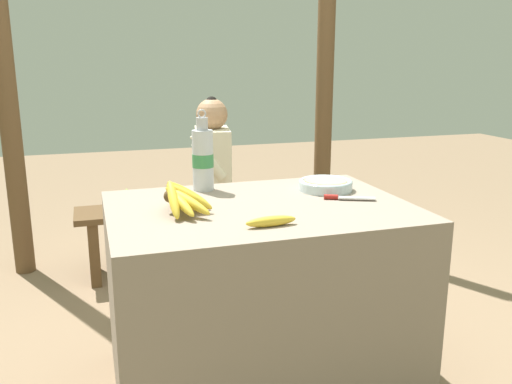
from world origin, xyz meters
TOP-DOWN VIEW (x-y plane):
  - ground_plane at (0.00, 0.00)m, footprint 12.00×12.00m
  - market_counter at (0.00, 0.00)m, footprint 1.13×0.81m
  - banana_bunch_ripe at (-0.30, -0.01)m, footprint 0.19×0.30m
  - serving_bowl at (0.34, 0.15)m, footprint 0.23×0.23m
  - water_bottle at (-0.15, 0.31)m, footprint 0.09×0.09m
  - loose_banana_front at (-0.04, -0.26)m, footprint 0.18×0.04m
  - knife at (0.33, -0.02)m, footprint 0.19×0.10m
  - wooden_bench at (-0.03, 1.33)m, footprint 1.37×0.32m
  - seated_vendor at (0.07, 1.30)m, footprint 0.44×0.41m
  - banana_bunch_green at (-0.37, 1.33)m, footprint 0.16×0.30m
  - support_post_near at (-1.03, 1.58)m, footprint 0.12×0.12m
  - support_post_far at (0.97, 1.58)m, footprint 0.12×0.12m

SIDE VIEW (x-z plane):
  - ground_plane at x=0.00m, z-range 0.00..0.00m
  - wooden_bench at x=-0.03m, z-range 0.14..0.55m
  - market_counter at x=0.00m, z-range 0.00..0.76m
  - banana_bunch_green at x=-0.37m, z-range 0.41..0.55m
  - seated_vendor at x=0.07m, z-range 0.08..1.16m
  - knife at x=0.33m, z-range 0.76..0.78m
  - loose_banana_front at x=-0.04m, z-range 0.76..0.79m
  - serving_bowl at x=0.34m, z-range 0.76..0.80m
  - banana_bunch_ripe at x=-0.30m, z-range 0.75..0.88m
  - water_bottle at x=-0.15m, z-range 0.72..1.06m
  - support_post_near at x=-1.03m, z-range 0.00..2.51m
  - support_post_far at x=0.97m, z-range 0.00..2.51m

